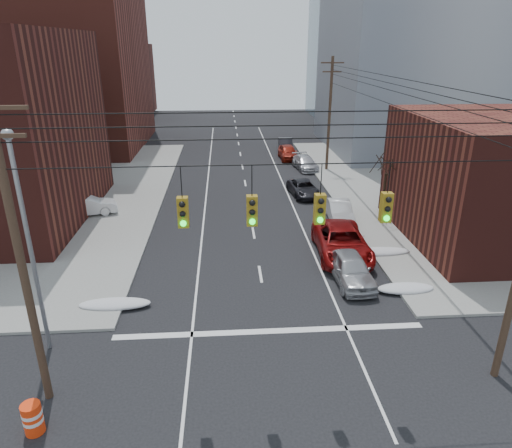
{
  "coord_description": "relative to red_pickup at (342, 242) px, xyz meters",
  "views": [
    {
      "loc": [
        -1.83,
        -10.74,
        12.1
      ],
      "look_at": [
        -0.24,
        12.12,
        3.0
      ],
      "focal_mm": 32.0,
      "sensor_mm": 36.0,
      "label": 1
    }
  ],
  "objects": [
    {
      "name": "building_brick_tall",
      "position": [
        -29.12,
        33.92,
        14.11
      ],
      "size": [
        24.0,
        20.0,
        30.0
      ],
      "primitive_type": "cube",
      "color": "maroon",
      "rests_on": "ground"
    },
    {
      "name": "building_brick_far",
      "position": [
        -31.12,
        59.92,
        5.11
      ],
      "size": [
        22.0,
        18.0,
        12.0
      ],
      "primitive_type": "cube",
      "color": "#4A1B16",
      "rests_on": "ground"
    },
    {
      "name": "building_office",
      "position": [
        16.88,
        29.92,
        11.61
      ],
      "size": [
        22.0,
        20.0,
        25.0
      ],
      "primitive_type": "cube",
      "color": "gray",
      "rests_on": "ground"
    },
    {
      "name": "building_glass",
      "position": [
        18.88,
        55.92,
        10.11
      ],
      "size": [
        20.0,
        18.0,
        22.0
      ],
      "primitive_type": "cube",
      "color": "gray",
      "rests_on": "ground"
    },
    {
      "name": "utility_pole_left",
      "position": [
        -13.62,
        -11.08,
        4.89
      ],
      "size": [
        2.2,
        0.28,
        11.0
      ],
      "color": "#473323",
      "rests_on": "ground"
    },
    {
      "name": "utility_pole_far",
      "position": [
        3.38,
        19.92,
        4.89
      ],
      "size": [
        2.2,
        0.28,
        11.0
      ],
      "color": "#473323",
      "rests_on": "ground"
    },
    {
      "name": "traffic_signals",
      "position": [
        -5.02,
        -11.11,
        6.28
      ],
      "size": [
        17.0,
        0.42,
        2.02
      ],
      "color": "black",
      "rests_on": "ground"
    },
    {
      "name": "street_light",
      "position": [
        -14.62,
        -8.08,
        4.65
      ],
      "size": [
        0.44,
        0.44,
        9.32
      ],
      "color": "gray",
      "rests_on": "ground"
    },
    {
      "name": "bare_tree",
      "position": [
        4.47,
        5.92,
        1.43
      ],
      "size": [
        2.09,
        2.2,
        4.93
      ],
      "color": "black",
      "rests_on": "ground"
    },
    {
      "name": "snow_nw",
      "position": [
        -12.52,
        -5.08,
        -0.68
      ],
      "size": [
        3.5,
        1.08,
        0.42
      ],
      "primitive_type": "ellipsoid",
      "color": "silver",
      "rests_on": "ground"
    },
    {
      "name": "snow_ne",
      "position": [
        2.28,
        -4.58,
        -0.68
      ],
      "size": [
        3.0,
        1.08,
        0.42
      ],
      "primitive_type": "ellipsoid",
      "color": "silver",
      "rests_on": "ground"
    },
    {
      "name": "snow_east_far",
      "position": [
        2.28,
        -0.08,
        -0.68
      ],
      "size": [
        4.0,
        1.08,
        0.42
      ],
      "primitive_type": "ellipsoid",
      "color": "silver",
      "rests_on": "ground"
    },
    {
      "name": "red_pickup",
      "position": [
        0.0,
        0.0,
        0.0
      ],
      "size": [
        3.24,
        6.54,
        1.78
      ],
      "primitive_type": "imported",
      "rotation": [
        0.0,
        0.0,
        -0.04
      ],
      "color": "maroon",
      "rests_on": "ground"
    },
    {
      "name": "parked_car_a",
      "position": [
        -0.32,
        -3.23,
        -0.1
      ],
      "size": [
        2.06,
        4.73,
        1.59
      ],
      "primitive_type": "imported",
      "rotation": [
        0.0,
        0.0,
        0.04
      ],
      "color": "#A9A9AE",
      "rests_on": "ground"
    },
    {
      "name": "parked_car_b",
      "position": [
        1.28,
        5.83,
        -0.16
      ],
      "size": [
        1.87,
        4.54,
        1.46
      ],
      "primitive_type": "imported",
      "rotation": [
        0.0,
        0.0,
        -0.07
      ],
      "color": "silver",
      "rests_on": "ground"
    },
    {
      "name": "parked_car_c",
      "position": [
        -0.32,
        11.89,
        -0.26
      ],
      "size": [
        2.6,
        4.76,
        1.27
      ],
      "primitive_type": "imported",
      "rotation": [
        0.0,
        0.0,
        0.11
      ],
      "color": "black",
      "rests_on": "ground"
    },
    {
      "name": "parked_car_d",
      "position": [
        1.28,
        20.55,
        -0.21
      ],
      "size": [
        2.47,
        4.86,
        1.35
      ],
      "primitive_type": "imported",
      "rotation": [
        0.0,
        0.0,
        0.13
      ],
      "color": "#BAB9BF",
      "rests_on": "ground"
    },
    {
      "name": "parked_car_e",
      "position": [
        0.09,
        25.01,
        -0.1
      ],
      "size": [
        1.98,
        4.67,
        1.57
      ],
      "primitive_type": "imported",
      "rotation": [
        0.0,
        0.0,
        0.03
      ],
      "color": "maroon",
      "rests_on": "ground"
    },
    {
      "name": "parked_car_f",
      "position": [
        0.35,
        29.15,
        -0.14
      ],
      "size": [
        1.93,
        4.69,
        1.51
      ],
      "primitive_type": "imported",
      "rotation": [
        0.0,
        0.0,
        -0.07
      ],
      "color": "black",
      "rests_on": "ground"
    },
    {
      "name": "lot_car_a",
      "position": [
        -17.3,
        7.94,
        -0.03
      ],
      "size": [
        4.59,
        2.65,
        1.43
      ],
      "primitive_type": "imported",
      "rotation": [
        0.0,
        0.0,
        1.85
      ],
      "color": "silver",
      "rests_on": "sidewalk_nw"
    },
    {
      "name": "lot_car_b",
      "position": [
        -20.62,
        10.16,
        -0.1
      ],
      "size": [
        4.99,
        3.18,
        1.28
      ],
      "primitive_type": "imported",
      "rotation": [
        0.0,
        0.0,
        1.81
      ],
      "color": "#B5B6BB",
      "rests_on": "sidewalk_nw"
    },
    {
      "name": "lot_car_c",
      "position": [
        -22.78,
        11.21,
        0.01
      ],
      "size": [
        5.57,
        4.05,
        1.5
      ],
      "primitive_type": "imported",
      "rotation": [
        0.0,
        0.0,
        2.0
      ],
      "color": "black",
      "rests_on": "sidewalk_nw"
    },
    {
      "name": "lot_car_d",
      "position": [
        -22.32,
        11.25,
        -0.05
      ],
      "size": [
        4.37,
        2.71,
        1.39
      ],
      "primitive_type": "imported",
      "rotation": [
        0.0,
        0.0,
        1.85
      ],
      "color": "#AEAEB3",
      "rests_on": "sidewalk_nw"
    },
    {
      "name": "construction_barrel",
      "position": [
        -13.5,
        -12.72,
        -0.3
      ],
      "size": [
        0.85,
        0.85,
        1.14
      ],
      "rotation": [
        0.0,
        0.0,
        -0.41
      ],
      "color": "#FF360D",
      "rests_on": "ground"
    }
  ]
}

